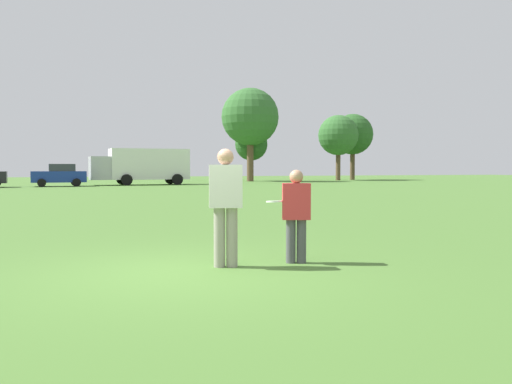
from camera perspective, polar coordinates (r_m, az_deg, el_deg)
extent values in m
plane|color=#47702D|center=(7.71, -7.79, -8.71)|extent=(167.51, 167.51, 0.00)
cylinder|color=gray|center=(8.04, -4.00, -4.93)|extent=(0.17, 0.17, 0.91)
cylinder|color=gray|center=(8.04, -2.63, -4.92)|extent=(0.17, 0.17, 0.91)
cube|color=silver|center=(7.97, -3.33, 0.64)|extent=(0.55, 0.39, 0.65)
sphere|color=tan|center=(7.97, -3.34, 3.83)|extent=(0.25, 0.25, 0.25)
cylinder|color=#4C4C51|center=(8.40, 4.96, -5.34)|extent=(0.15, 0.15, 0.70)
cylinder|color=#4C4C51|center=(8.39, 3.80, -5.35)|extent=(0.15, 0.15, 0.70)
cube|color=red|center=(8.33, 4.40, -1.02)|extent=(0.50, 0.38, 0.57)
sphere|color=tan|center=(8.31, 4.41, 1.67)|extent=(0.22, 0.22, 0.22)
cylinder|color=white|center=(8.31, 2.04, -1.03)|extent=(0.27, 0.27, 0.04)
cube|color=navy|center=(45.45, -20.64, 1.56)|extent=(4.32, 2.09, 0.90)
cube|color=#2D333D|center=(45.46, -20.34, 2.47)|extent=(2.11, 1.78, 0.64)
cylinder|color=black|center=(44.43, -22.26, 0.93)|extent=(0.67, 0.27, 0.66)
cylinder|color=black|center=(46.43, -22.29, 0.99)|extent=(0.67, 0.27, 0.66)
cylinder|color=black|center=(44.54, -18.91, 0.99)|extent=(0.67, 0.27, 0.66)
cylinder|color=black|center=(46.53, -19.08, 1.05)|extent=(0.67, 0.27, 0.66)
cube|color=white|center=(47.79, -11.52, 2.98)|extent=(6.96, 2.97, 2.70)
cube|color=#B2B2B7|center=(47.14, -16.53, 2.50)|extent=(1.96, 2.42, 2.00)
cylinder|color=black|center=(46.06, -13.87, 1.29)|extent=(0.98, 0.35, 0.96)
cylinder|color=black|center=(48.77, -14.37, 1.36)|extent=(0.98, 0.35, 0.96)
cylinder|color=black|center=(46.96, -8.53, 1.36)|extent=(0.98, 0.35, 0.96)
cylinder|color=black|center=(49.62, -9.32, 1.43)|extent=(0.98, 0.35, 0.96)
cylinder|color=gray|center=(41.14, -3.67, 1.09)|extent=(0.15, 0.15, 0.79)
cylinder|color=gray|center=(41.29, -3.76, 1.09)|extent=(0.15, 0.15, 0.79)
cube|color=silver|center=(41.20, -3.72, 2.03)|extent=(0.31, 0.46, 0.56)
sphere|color=beige|center=(41.20, -3.72, 2.56)|extent=(0.21, 0.21, 0.21)
cylinder|color=brown|center=(58.36, -0.63, 3.35)|extent=(0.74, 0.74, 4.45)
sphere|color=#33662D|center=(58.62, -0.64, 8.17)|extent=(6.36, 6.36, 6.36)
cylinder|color=brown|center=(60.44, -0.51, 2.46)|extent=(0.44, 0.44, 2.62)
sphere|color=#285623|center=(60.50, -0.51, 5.20)|extent=(3.74, 3.74, 3.74)
cylinder|color=brown|center=(63.86, 8.91, 2.78)|extent=(0.56, 0.56, 3.37)
sphere|color=#33662D|center=(63.98, 8.93, 6.12)|extent=(4.82, 4.82, 4.82)
cylinder|color=brown|center=(66.69, 10.43, 2.83)|extent=(0.59, 0.59, 3.54)
sphere|color=#285623|center=(66.82, 10.46, 6.19)|extent=(5.05, 5.05, 5.05)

